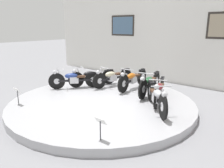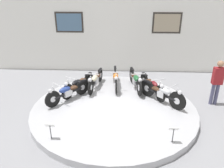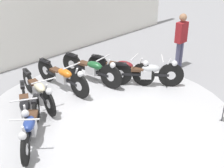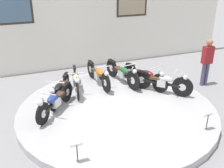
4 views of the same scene
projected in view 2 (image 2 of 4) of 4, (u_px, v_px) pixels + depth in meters
name	position (u px, v px, depth m)	size (l,w,h in m)	color
ground_plane	(114.00, 111.00, 7.85)	(60.00, 60.00, 0.00)	gray
display_platform	(114.00, 109.00, 7.80)	(5.76, 5.76, 0.22)	#ADADB2
back_wall	(118.00, 27.00, 10.89)	(14.00, 0.22, 4.58)	white
motorcycle_blue	(67.00, 92.00, 8.00)	(1.28, 1.55, 0.78)	black
motorcycle_black	(78.00, 84.00, 8.61)	(0.93, 1.77, 0.78)	black
motorcycle_cream	(95.00, 80.00, 9.03)	(0.54, 1.94, 0.78)	black
motorcycle_orange	(116.00, 78.00, 9.15)	(0.54, 2.00, 0.80)	black
motorcycle_green	(136.00, 80.00, 8.95)	(0.56, 2.00, 0.81)	black
motorcycle_maroon	(152.00, 85.00, 8.48)	(0.78, 1.88, 0.79)	black
motorcycle_silver	(162.00, 93.00, 7.84)	(1.41, 1.51, 0.81)	black
info_placard_front_left	(50.00, 127.00, 5.95)	(0.26, 0.11, 0.51)	#333338
info_placard_front_centre	(174.00, 131.00, 5.80)	(0.26, 0.11, 0.51)	#333338
visitor_standing	(217.00, 80.00, 7.97)	(0.36, 0.23, 1.73)	#4C4C6B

